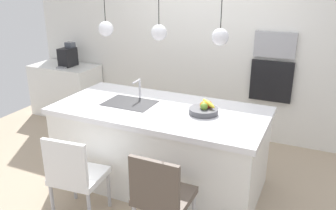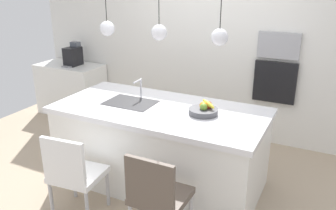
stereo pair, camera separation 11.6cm
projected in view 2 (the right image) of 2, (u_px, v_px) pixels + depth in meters
floor at (160, 181)px, 4.14m from camera, size 6.60×6.60×0.00m
back_wall at (213, 47)px, 5.07m from camera, size 6.00×0.10×2.60m
kitchen_island at (160, 146)px, 3.98m from camera, size 2.31×1.12×0.92m
sink_basin at (130, 103)px, 3.98m from camera, size 0.56×0.40×0.02m
faucet at (140, 86)px, 4.10m from camera, size 0.02×0.17×0.22m
fruit_bowl at (204, 110)px, 3.63m from camera, size 0.30×0.30×0.15m
side_counter at (72, 89)px, 6.07m from camera, size 1.10×0.60×0.86m
coffee_machine at (73, 56)px, 5.82m from camera, size 0.20×0.35×0.38m
microwave at (279, 45)px, 4.58m from camera, size 0.54×0.08×0.34m
oven at (275, 82)px, 4.76m from camera, size 0.56×0.08×0.56m
chair_near at (74, 172)px, 3.38m from camera, size 0.51×0.48×0.89m
chair_middle at (157, 194)px, 2.99m from camera, size 0.47×0.44×0.91m
pendant_light_left at (107, 28)px, 3.80m from camera, size 0.16×0.16×0.76m
pendant_light_center at (159, 32)px, 3.54m from camera, size 0.16×0.16×0.76m
pendant_light_right at (220, 37)px, 3.27m from camera, size 0.16×0.16×0.76m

